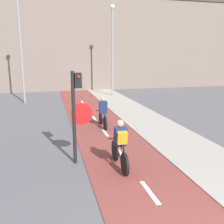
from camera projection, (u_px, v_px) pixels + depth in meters
building_row_background at (70, 43)px, 25.21m from camera, size 60.00×5.20×9.14m
traffic_light_pole at (77, 107)px, 7.41m from camera, size 0.67×0.25×2.83m
street_lamp_far at (20, 35)px, 16.65m from camera, size 0.36×0.36×7.71m
street_lamp_sidewalk at (112, 42)px, 20.05m from camera, size 0.36×0.36×7.20m
cyclist_near at (120, 145)px, 7.28m from camera, size 0.46×1.71×1.47m
cyclist_far at (103, 113)px, 11.55m from camera, size 0.46×1.64×1.45m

